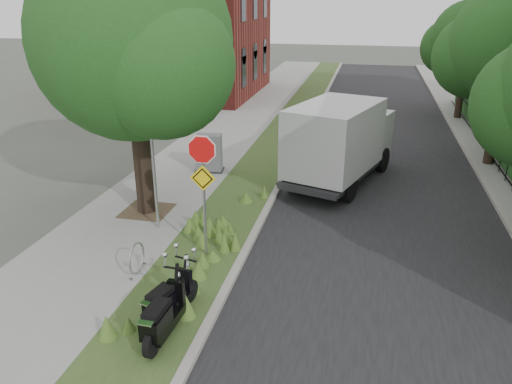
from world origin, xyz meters
TOP-DOWN VIEW (x-y plane):
  - ground at (0.00, 0.00)m, footprint 120.00×120.00m
  - sidewalk_near at (-4.25, 10.00)m, footprint 3.50×60.00m
  - verge at (-1.50, 10.00)m, footprint 2.00×60.00m
  - kerb_near at (-0.50, 10.00)m, footprint 0.20×60.00m
  - road at (3.00, 10.00)m, footprint 7.00×60.00m
  - kerb_far at (6.50, 10.00)m, footprint 0.20×60.00m
  - street_tree_main at (-4.08, 2.86)m, footprint 6.21×5.54m
  - bare_post at (-3.20, 1.80)m, footprint 0.08×0.08m
  - bike_hoop at (-2.70, -0.60)m, footprint 0.06×0.78m
  - sign_assembly at (-1.40, 0.58)m, footprint 0.94×0.08m
  - fence_far at (7.20, 10.00)m, footprint 0.04×24.00m
  - brick_building at (-9.50, 22.00)m, footprint 9.40×10.40m
  - far_tree_b at (6.94, 10.05)m, footprint 4.83×4.31m
  - far_tree_c at (6.94, 18.04)m, footprint 4.37×3.89m
  - scooter_near at (-1.16, -2.80)m, footprint 0.42×1.82m
  - scooter_far at (-1.29, -2.24)m, footprint 0.62×1.70m
  - box_truck at (1.45, 6.89)m, footprint 3.68×5.81m
  - utility_cabinet at (-3.27, 6.78)m, footprint 1.11×0.82m

SIDE VIEW (x-z plane):
  - ground at x=0.00m, z-range 0.00..0.00m
  - road at x=3.00m, z-range 0.00..0.01m
  - sidewalk_near at x=-4.25m, z-range 0.00..0.12m
  - verge at x=-1.50m, z-range 0.00..0.12m
  - kerb_near at x=-0.50m, z-range 0.00..0.13m
  - kerb_far at x=6.50m, z-range 0.00..0.13m
  - bike_hoop at x=-2.70m, z-range 0.11..0.88m
  - scooter_far at x=-1.29m, z-range 0.11..0.93m
  - scooter_near at x=-1.16m, z-range 0.11..0.97m
  - fence_far at x=7.20m, z-range 0.17..1.17m
  - utility_cabinet at x=-3.27m, z-range 0.09..1.47m
  - box_truck at x=1.45m, z-range 0.37..2.83m
  - bare_post at x=-3.20m, z-range 0.12..4.12m
  - sign_assembly at x=-1.40m, z-range 0.72..3.94m
  - far_tree_c at x=6.94m, z-range 0.99..6.92m
  - brick_building at x=-9.50m, z-range 0.06..8.36m
  - far_tree_b at x=6.94m, z-range 1.09..7.65m
  - street_tree_main at x=-4.08m, z-range 0.97..8.63m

